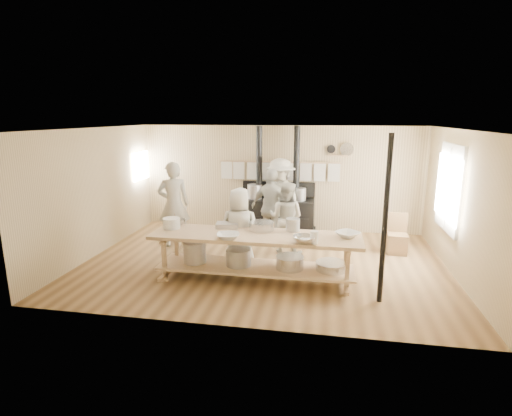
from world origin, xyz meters
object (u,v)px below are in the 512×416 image
(stove, at_px, (277,212))
(roasting_pan, at_px, (227,225))
(cook_far_left, at_px, (174,204))
(cook_by_window, at_px, (280,197))
(chair, at_px, (397,242))
(prep_table, at_px, (255,253))
(cook_center, at_px, (240,229))
(cook_right, at_px, (272,208))
(cook_left, at_px, (286,218))

(stove, height_order, roasting_pan, stove)
(cook_far_left, xyz_separation_m, cook_by_window, (2.20, 1.24, -0.01))
(cook_far_left, relative_size, chair, 2.23)
(prep_table, height_order, chair, prep_table)
(cook_far_left, relative_size, roasting_pan, 4.69)
(prep_table, height_order, cook_center, cook_center)
(cook_center, distance_m, cook_by_window, 2.40)
(stove, relative_size, cook_by_window, 1.40)
(prep_table, distance_m, cook_by_window, 2.88)
(cook_right, bearing_deg, chair, -158.29)
(prep_table, xyz_separation_m, cook_left, (0.38, 1.57, 0.24))
(stove, relative_size, cook_right, 1.51)
(stove, xyz_separation_m, prep_table, (-0.00, -3.02, -0.00))
(cook_center, bearing_deg, chair, -158.68)
(stove, distance_m, cook_right, 1.12)
(cook_far_left, height_order, cook_left, cook_far_left)
(cook_right, xyz_separation_m, roasting_pan, (-0.59, -1.63, 0.03))
(chair, height_order, roasting_pan, roasting_pan)
(prep_table, bearing_deg, cook_right, 89.26)
(prep_table, distance_m, cook_left, 1.63)
(cook_center, relative_size, roasting_pan, 3.90)
(prep_table, xyz_separation_m, cook_far_left, (-2.09, 1.61, 0.42))
(cook_far_left, relative_size, cook_center, 1.20)
(cook_center, distance_m, chair, 3.44)
(cook_center, height_order, chair, cook_center)
(stove, distance_m, cook_by_window, 0.45)
(prep_table, bearing_deg, cook_center, 127.11)
(cook_right, bearing_deg, roasting_pan, 91.76)
(cook_left, relative_size, cook_center, 0.97)
(cook_right, bearing_deg, stove, -66.99)
(cook_left, bearing_deg, chair, -156.47)
(cook_far_left, bearing_deg, chair, 162.71)
(chair, bearing_deg, prep_table, -140.67)
(cook_by_window, distance_m, roasting_pan, 2.60)
(stove, distance_m, prep_table, 3.02)
(cook_center, bearing_deg, prep_table, 123.09)
(cook_by_window, distance_m, chair, 2.82)
(cook_far_left, distance_m, cook_left, 2.48)
(cook_right, relative_size, roasting_pan, 4.31)
(stove, bearing_deg, cook_by_window, -58.36)
(cook_far_left, distance_m, chair, 4.85)
(stove, height_order, cook_left, stove)
(cook_left, bearing_deg, roasting_pan, 66.66)
(cook_far_left, relative_size, cook_right, 1.09)
(cook_left, bearing_deg, cook_by_window, -64.04)
(chair, bearing_deg, cook_center, -151.29)
(cook_right, distance_m, cook_by_window, 0.90)
(cook_left, xyz_separation_m, chair, (2.31, 0.39, -0.51))
(prep_table, relative_size, roasting_pan, 8.99)
(stove, height_order, cook_by_window, stove)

